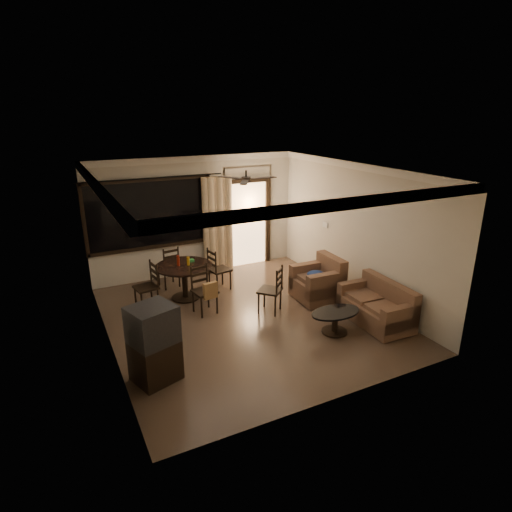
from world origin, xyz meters
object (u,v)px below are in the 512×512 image
armchair (319,282)px  side_chair (270,298)px  dining_chair_north (169,274)px  sofa (378,307)px  dining_chair_east (219,277)px  dining_chair_south (205,298)px  dining_table (184,272)px  dining_chair_west (147,295)px  coffee_table (335,318)px  tv_cabinet (154,344)px

armchair → side_chair: side_chair is taller
dining_chair_north → sofa: (3.01, -3.43, 0.02)m
dining_chair_east → dining_chair_south: size_ratio=1.00×
dining_table → dining_chair_south: bearing=-81.1°
dining_table → dining_chair_north: (-0.13, 0.78, -0.30)m
dining_chair_east → side_chair: 1.58m
dining_table → dining_chair_west: size_ratio=1.24×
sofa → side_chair: 2.04m
dining_chair_west → dining_chair_north: size_ratio=1.00×
dining_chair_west → side_chair: (2.12, -1.24, -0.00)m
dining_chair_south → sofa: dining_chair_south is taller
dining_chair_east → dining_chair_north: same height
dining_chair_north → armchair: dining_chair_north is taller
coffee_table → side_chair: bearing=116.8°
dining_chair_north → coffee_table: dining_chair_north is taller
dining_chair_north → dining_table: bearing=90.1°
dining_chair_east → coffee_table: (1.10, -2.76, -0.01)m
dining_chair_west → dining_chair_east: same height
dining_chair_south → tv_cabinet: size_ratio=0.81×
dining_chair_east → tv_cabinet: tv_cabinet is taller
dining_chair_north → side_chair: (1.42, -2.15, -0.00)m
armchair → coffee_table: armchair is taller
dining_chair_west → dining_chair_north: 1.15m
dining_table → dining_chair_east: bearing=9.0°
dining_table → tv_cabinet: size_ratio=1.00×
dining_chair_north → side_chair: 2.58m
dining_chair_north → dining_chair_west: bearing=43.2°
sofa → coffee_table: bearing=-179.1°
dining_chair_north → sofa: 4.56m
dining_chair_west → coffee_table: dining_chair_west is taller
tv_cabinet → armchair: 4.00m
tv_cabinet → sofa: size_ratio=0.80×
sofa → dining_chair_south: bearing=149.2°
tv_cabinet → armchair: bearing=0.5°
dining_chair_east → dining_chair_north: size_ratio=1.00×
dining_chair_east → coffee_table: size_ratio=1.01×
dining_chair_south → side_chair: same height
tv_cabinet → armchair: tv_cabinet is taller
dining_chair_south → dining_chair_north: (-0.26, 1.62, -0.02)m
sofa → coffee_table: size_ratio=1.56×
dining_table → side_chair: (1.29, -1.37, -0.30)m
dining_table → sofa: (2.88, -2.65, -0.28)m
dining_table → coffee_table: size_ratio=1.26×
dining_chair_south → sofa: (2.75, -1.80, 0.00)m
dining_table → dining_chair_west: (-0.83, -0.13, -0.30)m
dining_chair_north → coffee_table: size_ratio=1.01×
tv_cabinet → coffee_table: 3.21m
tv_cabinet → dining_chair_south: bearing=32.5°
dining_chair_north → tv_cabinet: tv_cabinet is taller
dining_chair_west → tv_cabinet: size_ratio=0.81×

